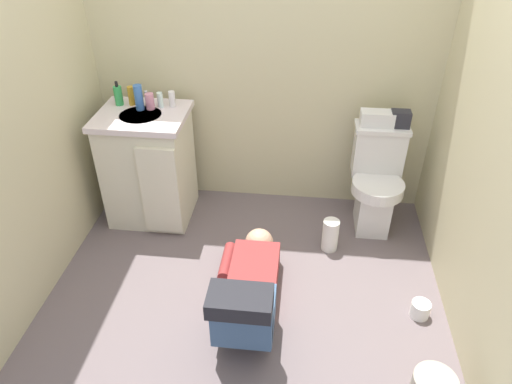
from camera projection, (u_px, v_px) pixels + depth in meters
ground_plane at (246, 287)px, 2.96m from camera, size 2.89×3.02×0.04m
wall_back at (264, 43)px, 3.14m from camera, size 2.55×0.08×2.40m
wall_left at (3, 97)px, 2.39m from camera, size 0.08×2.02×2.40m
wall_right at (509, 120)px, 2.16m from camera, size 0.08×2.02×2.40m
toilet at (376, 181)px, 3.26m from camera, size 0.36×0.46×0.75m
vanity_cabinet at (149, 165)px, 3.34m from camera, size 0.60×0.53×0.82m
faucet at (147, 98)px, 3.21m from camera, size 0.02×0.02×0.10m
person_plumber at (249, 290)px, 2.67m from camera, size 0.39×1.06×0.52m
tissue_box at (377, 118)px, 3.10m from camera, size 0.22×0.11×0.10m
toiletry_bag at (400, 119)px, 3.08m from camera, size 0.12×0.09×0.11m
soap_dispenser at (118, 95)px, 3.20m from camera, size 0.06×0.06×0.17m
bottle_amber at (131, 96)px, 3.20m from camera, size 0.05×0.05×0.13m
bottle_blue at (139, 98)px, 3.12m from camera, size 0.06×0.06×0.17m
bottle_pink at (150, 101)px, 3.15m from camera, size 0.06×0.06×0.11m
bottle_clear at (160, 100)px, 3.17m from camera, size 0.04×0.04×0.10m
bottle_white at (172, 99)px, 3.18m from camera, size 0.04×0.04×0.11m
paper_towel_roll at (330, 235)px, 3.17m from camera, size 0.11×0.11×0.23m
toilet_paper_roll at (420, 309)px, 2.72m from camera, size 0.11×0.11×0.10m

